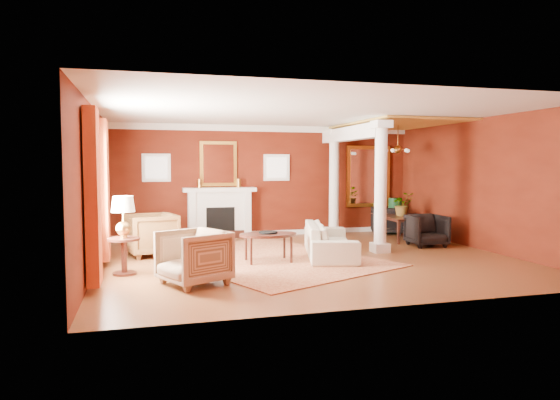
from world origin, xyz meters
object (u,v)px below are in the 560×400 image
object	(u,v)px
coffee_table	(268,236)
side_table	(123,223)
dining_table	(401,221)
sofa	(330,235)
armchair_leopard	(151,232)
armchair_stripe	(194,255)

from	to	relation	value
coffee_table	side_table	distance (m)	2.68
dining_table	side_table	bearing A→B (deg)	114.49
sofa	side_table	world-z (taller)	side_table
sofa	armchair_leopard	size ratio (longest dim) A/B	2.39
armchair_stripe	coffee_table	bearing A→B (deg)	106.56
side_table	armchair_leopard	bearing A→B (deg)	74.51
sofa	dining_table	world-z (taller)	dining_table
coffee_table	side_table	size ratio (longest dim) A/B	0.83
side_table	dining_table	distance (m)	7.04
armchair_stripe	coffee_table	distance (m)	2.11
armchair_leopard	side_table	distance (m)	1.81
coffee_table	dining_table	distance (m)	4.46
armchair_leopard	armchair_stripe	bearing A→B (deg)	-0.39
sofa	coffee_table	size ratio (longest dim) A/B	2.08
armchair_stripe	armchair_leopard	bearing A→B (deg)	166.46
sofa	side_table	distance (m)	4.06
coffee_table	side_table	world-z (taller)	side_table
coffee_table	side_table	xyz separation A→B (m)	(-2.63, -0.40, 0.37)
sofa	armchair_stripe	world-z (taller)	armchair_stripe
armchair_leopard	coffee_table	size ratio (longest dim) A/B	0.87
coffee_table	sofa	bearing A→B (deg)	10.68
side_table	armchair_stripe	bearing A→B (deg)	-43.67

